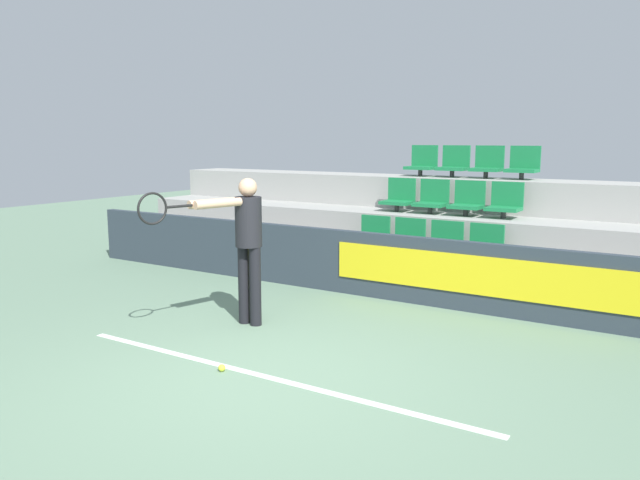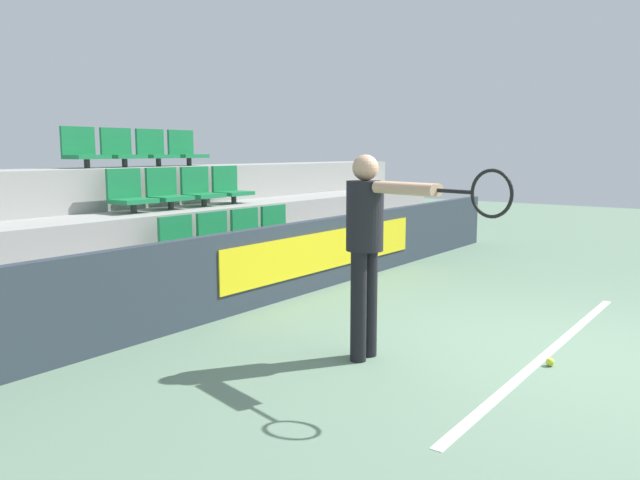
# 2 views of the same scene
# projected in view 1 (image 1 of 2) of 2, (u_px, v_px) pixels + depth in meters

# --- Properties ---
(ground_plane) EXTENTS (30.00, 30.00, 0.00)m
(ground_plane) POSITION_uv_depth(u_px,v_px,m) (259.00, 377.00, 5.50)
(ground_plane) COLOR slate
(court_baseline) EXTENTS (4.38, 0.08, 0.01)m
(court_baseline) POSITION_uv_depth(u_px,v_px,m) (261.00, 375.00, 5.53)
(court_baseline) COLOR white
(court_baseline) RESTS_ON ground
(barrier_wall) EXTENTS (11.35, 0.14, 0.86)m
(barrier_wall) POSITION_uv_depth(u_px,v_px,m) (407.00, 269.00, 7.98)
(barrier_wall) COLOR #2D3842
(barrier_wall) RESTS_ON ground
(bleacher_tier_front) EXTENTS (10.95, 0.86, 0.49)m
(bleacher_tier_front) POSITION_uv_depth(u_px,v_px,m) (421.00, 276.00, 8.45)
(bleacher_tier_front) COLOR #9E9E99
(bleacher_tier_front) RESTS_ON ground
(bleacher_tier_middle) EXTENTS (10.95, 0.86, 0.98)m
(bleacher_tier_middle) POSITION_uv_depth(u_px,v_px,m) (445.00, 248.00, 9.13)
(bleacher_tier_middle) COLOR #9E9E99
(bleacher_tier_middle) RESTS_ON ground
(bleacher_tier_back) EXTENTS (10.95, 0.86, 1.48)m
(bleacher_tier_back) POSITION_uv_depth(u_px,v_px,m) (466.00, 225.00, 9.80)
(bleacher_tier_back) COLOR #9E9E99
(bleacher_tier_back) RESTS_ON ground
(stadium_chair_0) EXTENTS (0.45, 0.37, 0.50)m
(stadium_chair_0) POSITION_uv_depth(u_px,v_px,m) (372.00, 236.00, 8.90)
(stadium_chair_0) COLOR #333333
(stadium_chair_0) RESTS_ON bleacher_tier_front
(stadium_chair_1) EXTENTS (0.45, 0.37, 0.50)m
(stadium_chair_1) POSITION_uv_depth(u_px,v_px,m) (407.00, 239.00, 8.61)
(stadium_chair_1) COLOR #333333
(stadium_chair_1) RESTS_ON bleacher_tier_front
(stadium_chair_2) EXTENTS (0.45, 0.37, 0.50)m
(stadium_chair_2) POSITION_uv_depth(u_px,v_px,m) (444.00, 243.00, 8.32)
(stadium_chair_2) COLOR #333333
(stadium_chair_2) RESTS_ON bleacher_tier_front
(stadium_chair_3) EXTENTS (0.45, 0.37, 0.50)m
(stadium_chair_3) POSITION_uv_depth(u_px,v_px,m) (484.00, 247.00, 8.04)
(stadium_chair_3) COLOR #333333
(stadium_chair_3) RESTS_ON bleacher_tier_front
(stadium_chair_4) EXTENTS (0.45, 0.37, 0.50)m
(stadium_chair_4) POSITION_uv_depth(u_px,v_px,m) (399.00, 197.00, 9.53)
(stadium_chair_4) COLOR #333333
(stadium_chair_4) RESTS_ON bleacher_tier_middle
(stadium_chair_5) EXTENTS (0.45, 0.37, 0.50)m
(stadium_chair_5) POSITION_uv_depth(u_px,v_px,m) (432.00, 199.00, 9.25)
(stadium_chair_5) COLOR #333333
(stadium_chair_5) RESTS_ON bleacher_tier_middle
(stadium_chair_6) EXTENTS (0.45, 0.37, 0.50)m
(stadium_chair_6) POSITION_uv_depth(u_px,v_px,m) (467.00, 201.00, 8.96)
(stadium_chair_6) COLOR #333333
(stadium_chair_6) RESTS_ON bleacher_tier_middle
(stadium_chair_7) EXTENTS (0.45, 0.37, 0.50)m
(stadium_chair_7) POSITION_uv_depth(u_px,v_px,m) (505.00, 203.00, 8.68)
(stadium_chair_7) COLOR #333333
(stadium_chair_7) RESTS_ON bleacher_tier_middle
(stadium_chair_8) EXTENTS (0.45, 0.37, 0.50)m
(stadium_chair_8) POSITION_uv_depth(u_px,v_px,m) (422.00, 163.00, 10.17)
(stadium_chair_8) COLOR #333333
(stadium_chair_8) RESTS_ON bleacher_tier_back
(stadium_chair_9) EXTENTS (0.45, 0.37, 0.50)m
(stadium_chair_9) POSITION_uv_depth(u_px,v_px,m) (454.00, 164.00, 9.89)
(stadium_chair_9) COLOR #333333
(stadium_chair_9) RESTS_ON bleacher_tier_back
(stadium_chair_10) EXTENTS (0.45, 0.37, 0.50)m
(stadium_chair_10) POSITION_uv_depth(u_px,v_px,m) (488.00, 164.00, 9.60)
(stadium_chair_10) COLOR #333333
(stadium_chair_10) RESTS_ON bleacher_tier_back
(stadium_chair_11) EXTENTS (0.45, 0.37, 0.50)m
(stadium_chair_11) POSITION_uv_depth(u_px,v_px,m) (523.00, 165.00, 9.31)
(stadium_chair_11) COLOR #333333
(stadium_chair_11) RESTS_ON bleacher_tier_back
(tennis_player) EXTENTS (0.47, 1.44, 1.66)m
(tennis_player) POSITION_uv_depth(u_px,v_px,m) (244.00, 236.00, 6.88)
(tennis_player) COLOR black
(tennis_player) RESTS_ON ground
(tennis_ball) EXTENTS (0.07, 0.07, 0.07)m
(tennis_ball) POSITION_uv_depth(u_px,v_px,m) (222.00, 368.00, 5.63)
(tennis_ball) COLOR #CCDB33
(tennis_ball) RESTS_ON ground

